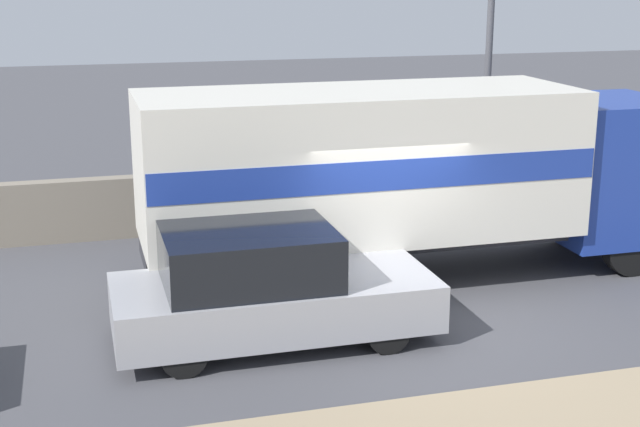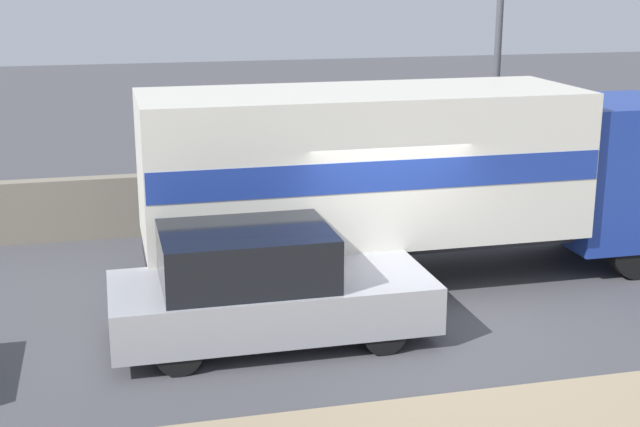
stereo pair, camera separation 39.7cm
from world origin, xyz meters
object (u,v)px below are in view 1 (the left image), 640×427
Objects in this scene: pedestrian at (638,177)px; street_lamp at (490,26)px; car_hatchback at (266,288)px; box_truck at (408,168)px.

street_lamp is at bearing 168.80° from pedestrian.
street_lamp is 1.54× the size of car_hatchback.
box_truck reaches higher than car_hatchback.
pedestrian is (6.10, 2.35, -1.05)m from box_truck.
street_lamp is 0.75× the size of box_truck.
box_truck is at bearing 36.02° from car_hatchback.
car_hatchback is 2.77× the size of pedestrian.
car_hatchback is at bearing -153.73° from pedestrian.
box_truck is 5.72× the size of pedestrian.
street_lamp is 4.57m from pedestrian.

